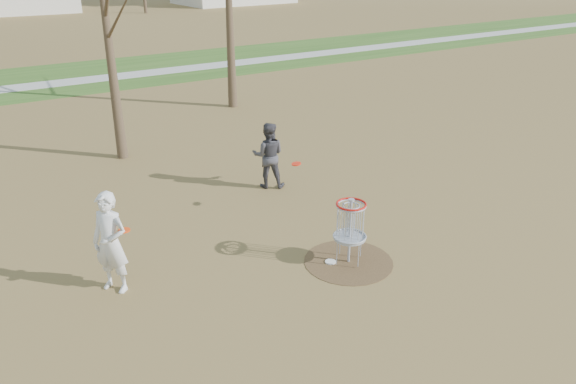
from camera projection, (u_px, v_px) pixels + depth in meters
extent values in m
plane|color=brown|center=(348.00, 262.00, 11.32)|extent=(160.00, 160.00, 0.00)
cube|color=#2D5119|center=(86.00, 76.00, 27.61)|extent=(160.00, 8.00, 0.01)
cube|color=#9E9E99|center=(92.00, 79.00, 26.84)|extent=(160.00, 1.50, 0.01)
cylinder|color=#47331E|center=(348.00, 262.00, 11.32)|extent=(1.80, 1.80, 0.01)
imported|color=silver|center=(111.00, 243.00, 10.05)|extent=(0.80, 0.84, 1.94)
imported|color=#3B3A40|center=(268.00, 155.00, 14.55)|extent=(1.07, 1.01, 1.74)
cylinder|color=white|center=(331.00, 262.00, 11.29)|extent=(0.22, 0.22, 0.02)
cylinder|color=red|center=(296.00, 164.00, 12.83)|extent=(0.22, 0.22, 0.05)
cylinder|color=#EE3E0C|center=(124.00, 230.00, 9.94)|extent=(0.22, 0.22, 0.02)
cylinder|color=#9EA3AD|center=(350.00, 232.00, 11.05)|extent=(0.05, 0.05, 1.35)
cylinder|color=#9EA3AD|center=(350.00, 238.00, 11.10)|extent=(0.64, 0.64, 0.04)
torus|color=#9EA3AD|center=(351.00, 206.00, 10.82)|extent=(0.60, 0.60, 0.04)
torus|color=#B5120C|center=(351.00, 204.00, 10.81)|extent=(0.60, 0.60, 0.04)
cone|color=#382B1E|center=(107.00, 29.00, 15.44)|extent=(0.32, 0.32, 7.50)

